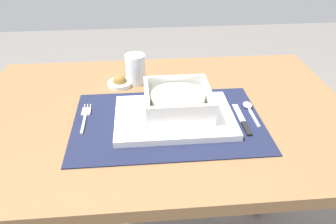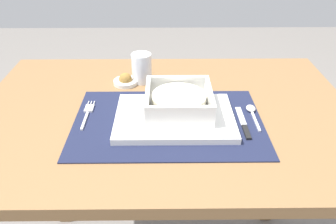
# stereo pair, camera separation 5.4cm
# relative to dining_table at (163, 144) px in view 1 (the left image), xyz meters

# --- Properties ---
(dining_table) EXTENTS (1.00, 0.67, 0.76)m
(dining_table) POSITION_rel_dining_table_xyz_m (0.00, 0.00, 0.00)
(dining_table) COLOR brown
(dining_table) RESTS_ON ground
(placemat) EXTENTS (0.47, 0.31, 0.00)m
(placemat) POSITION_rel_dining_table_xyz_m (0.01, -0.06, 0.12)
(placemat) COLOR #191E38
(placemat) RESTS_ON dining_table
(serving_plate) EXTENTS (0.29, 0.21, 0.02)m
(serving_plate) POSITION_rel_dining_table_xyz_m (0.02, -0.05, 0.13)
(serving_plate) COLOR white
(serving_plate) RESTS_ON placemat
(porridge_bowl) EXTENTS (0.16, 0.16, 0.06)m
(porridge_bowl) POSITION_rel_dining_table_xyz_m (0.03, -0.03, 0.16)
(porridge_bowl) COLOR white
(porridge_bowl) RESTS_ON serving_plate
(fork) EXTENTS (0.02, 0.13, 0.00)m
(fork) POSITION_rel_dining_table_xyz_m (-0.20, -0.02, 0.12)
(fork) COLOR silver
(fork) RESTS_ON placemat
(spoon) EXTENTS (0.02, 0.11, 0.01)m
(spoon) POSITION_rel_dining_table_xyz_m (0.22, -0.02, 0.12)
(spoon) COLOR silver
(spoon) RESTS_ON placemat
(butter_knife) EXTENTS (0.01, 0.14, 0.01)m
(butter_knife) POSITION_rel_dining_table_xyz_m (0.19, -0.08, 0.12)
(butter_knife) COLOR black
(butter_knife) RESTS_ON placemat
(drinking_glass) EXTENTS (0.06, 0.06, 0.09)m
(drinking_glass) POSITION_rel_dining_table_xyz_m (-0.07, 0.17, 0.15)
(drinking_glass) COLOR white
(drinking_glass) RESTS_ON dining_table
(condiment_saucer) EXTENTS (0.07, 0.07, 0.04)m
(condiment_saucer) POSITION_rel_dining_table_xyz_m (-0.12, 0.15, 0.13)
(condiment_saucer) COLOR white
(condiment_saucer) RESTS_ON dining_table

